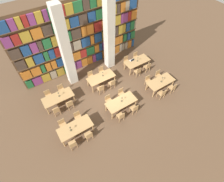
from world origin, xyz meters
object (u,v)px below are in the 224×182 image
Objects in this scene: chair_5 at (109,100)px; reading_table_5 at (137,62)px; chair_18 at (112,83)px; desk_lamp_2 at (162,79)px; reading_table_3 at (58,98)px; reading_table_0 at (75,128)px; reading_table_2 at (161,82)px; laptop at (132,60)px; desk_lamp_0 at (70,128)px; chair_1 at (63,125)px; desk_lamp_3 at (58,94)px; chair_16 at (101,89)px; chair_0 at (73,144)px; pillar_left at (65,49)px; reading_table_1 at (121,102)px; chair_7 at (121,93)px; reading_table_4 at (101,78)px; chair_6 at (134,109)px; chair_14 at (70,104)px; chair_22 at (147,67)px; chair_10 at (172,88)px; chair_11 at (158,75)px; chair_19 at (102,71)px; chair_9 at (148,80)px; desk_lamp_4 at (103,73)px; chair_3 at (78,117)px; chair_12 at (56,111)px; chair_21 at (127,61)px; desk_lamp_5 at (138,59)px; chair_20 at (138,71)px; chair_2 at (89,135)px; chair_4 at (121,116)px; chair_13 at (48,95)px; chair_23 at (136,57)px; chair_17 at (91,76)px.

chair_5 reaches higher than reading_table_5.
chair_18 reaches higher than reading_table_5.
desk_lamp_2 reaches higher than reading_table_3.
reading_table_0 is 1.00× the size of reading_table_2.
desk_lamp_0 is at bearing 24.38° from laptop.
reading_table_2 is at bearing 174.39° from chair_1.
desk_lamp_3 is 0.45× the size of chair_16.
chair_0 is at bearing 28.29° from laptop.
desk_lamp_3 is at bearing -135.73° from pillar_left.
reading_table_1 is 2.35× the size of chair_18.
chair_7 is at bearing -180.00° from chair_5.
reading_table_0 is at bearing 8.50° from desk_lamp_0.
desk_lamp_2 is at bearing 174.07° from chair_1.
desk_lamp_0 is 2.78m from desk_lamp_3.
reading_table_0 is 1.00× the size of reading_table_4.
chair_6 and chair_14 have the same top height.
chair_22 is at bearing -0.31° from chair_16.
chair_10 reaches higher than reading_table_2.
laptop reaches higher than chair_18.
chair_11 reaches higher than reading_table_2.
chair_19 is (4.15, 3.53, -0.55)m from desk_lamp_0.
reading_table_0 and reading_table_2 have the same top height.
desk_lamp_2 reaches higher than chair_9.
reading_table_4 is at bearing -166.14° from desk_lamp_4.
chair_9 is (6.87, 0.03, 0.00)m from chair_1.
chair_3 and chair_5 have the same top height.
chair_7 is at bearing -179.07° from chair_1.
laptop reaches higher than chair_11.
chair_12 and chair_21 have the same top height.
desk_lamp_5 is (3.92, 1.88, 0.55)m from chair_5.
reading_table_1 is at bearing -142.16° from desk_lamp_5.
desk_lamp_2 is 0.56× the size of chair_18.
chair_18 is (0.96, 0.00, 0.00)m from chair_16.
chair_10 and chair_14 have the same top height.
chair_19 is 2.61m from laptop.
desk_lamp_2 is 1.28× the size of desk_lamp_5.
reading_table_5 is (-0.09, 2.73, -0.42)m from desk_lamp_2.
desk_lamp_3 is (0.10, 2.71, 0.34)m from reading_table_0.
chair_18 is 1.00× the size of chair_20.
reading_table_3 is 3.61m from desk_lamp_4.
reading_table_0 is 3.53m from chair_16.
desk_lamp_5 is (6.26, 3.46, 0.55)m from chair_2.
reading_table_0 is 4.16× the size of desk_lamp_2.
reading_table_4 is at bearing 81.10° from chair_4.
desk_lamp_0 is 0.44× the size of chair_13.
chair_11 reaches higher than reading_table_3.
chair_13 is at bearing 0.17° from chair_23.
chair_7 is at bearing 110.77° from chair_17.
pillar_left is 6.78× the size of chair_6.
chair_20 is at bearing -161.52° from chair_5.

